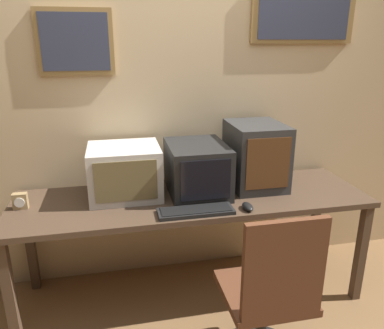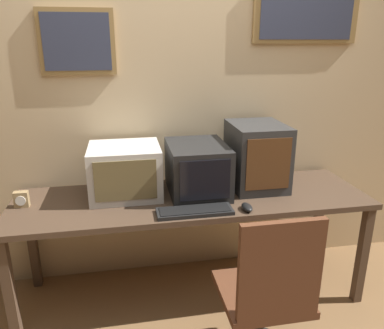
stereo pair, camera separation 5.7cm
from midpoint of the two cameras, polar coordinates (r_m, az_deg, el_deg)
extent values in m
cube|color=#D1B284|center=(2.64, -2.43, 9.91)|extent=(8.00, 0.05, 2.60)
cube|color=olive|center=(2.55, -18.02, 17.34)|extent=(0.47, 0.02, 0.40)
cube|color=#33384C|center=(2.54, -18.05, 17.33)|extent=(0.41, 0.01, 0.35)
cube|color=olive|center=(2.85, 16.08, 21.09)|extent=(0.76, 0.02, 0.38)
cube|color=#33384C|center=(2.84, 16.21, 21.10)|extent=(0.67, 0.01, 0.32)
cube|color=#4C3828|center=(2.43, -0.67, -5.28)|extent=(2.26, 0.67, 0.04)
cube|color=#4C3828|center=(2.41, -26.62, -17.64)|extent=(0.06, 0.06, 0.70)
cube|color=#4C3828|center=(2.77, 23.77, -12.27)|extent=(0.06, 0.06, 0.70)
cube|color=#4C3828|center=(2.89, -23.93, -11.04)|extent=(0.06, 0.06, 0.70)
cube|color=#4C3828|center=(3.19, 17.88, -7.39)|extent=(0.06, 0.06, 0.70)
cube|color=beige|center=(2.43, -10.86, -1.02)|extent=(0.45, 0.40, 0.33)
cube|color=brown|center=(2.24, -10.73, -2.55)|extent=(0.37, 0.01, 0.25)
cube|color=black|center=(2.44, 0.09, -0.61)|extent=(0.37, 0.47, 0.33)
cube|color=black|center=(2.22, 1.38, -2.42)|extent=(0.31, 0.01, 0.25)
cube|color=#333333|center=(2.57, 9.02, 1.41)|extent=(0.35, 0.43, 0.43)
cube|color=#563319|center=(2.37, 10.87, 0.10)|extent=(0.29, 0.01, 0.33)
cube|color=black|center=(2.19, -0.15, -7.16)|extent=(0.45, 0.14, 0.02)
cube|color=black|center=(2.19, -0.15, -6.85)|extent=(0.41, 0.12, 0.00)
ellipsoid|color=black|center=(2.25, 7.75, -6.39)|extent=(0.06, 0.11, 0.04)
cube|color=#A38456|center=(2.47, -25.31, -5.06)|extent=(0.08, 0.05, 0.10)
cylinder|color=white|center=(2.45, -25.43, -5.29)|extent=(0.06, 0.00, 0.06)
cylinder|color=#282828|center=(2.23, 9.75, -23.01)|extent=(0.06, 0.06, 0.39)
cube|color=brown|center=(2.10, 10.09, -18.58)|extent=(0.43, 0.43, 0.04)
cube|color=brown|center=(1.80, 12.97, -15.34)|extent=(0.40, 0.04, 0.50)
camera|label=1|loc=(0.03, -90.70, -0.23)|focal=35.00mm
camera|label=2|loc=(0.03, 89.30, 0.23)|focal=35.00mm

